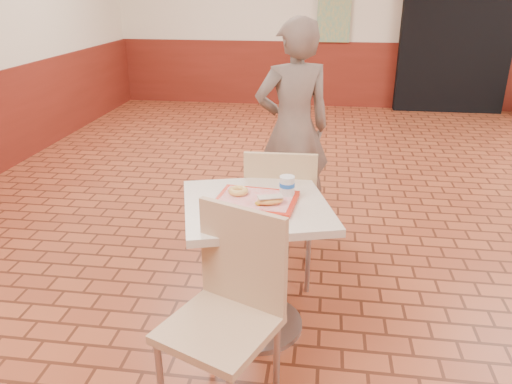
# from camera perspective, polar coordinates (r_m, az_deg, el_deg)

# --- Properties ---
(room_shell) EXTENTS (8.01, 10.01, 3.01)m
(room_shell) POSITION_cam_1_polar(r_m,az_deg,el_deg) (3.21, 20.58, 15.67)
(room_shell) COLOR brown
(room_shell) RESTS_ON ground
(wainscot_band) EXTENTS (8.00, 10.00, 1.00)m
(wainscot_band) POSITION_cam_1_polar(r_m,az_deg,el_deg) (3.46, 18.35, -0.92)
(wainscot_band) COLOR maroon
(wainscot_band) RESTS_ON ground
(corridor_doorway) EXTENTS (1.60, 0.22, 2.20)m
(corridor_doorway) POSITION_cam_1_polar(r_m,az_deg,el_deg) (8.25, 21.87, 16.09)
(corridor_doorway) COLOR black
(corridor_doorway) RESTS_ON ground
(promo_poster) EXTENTS (0.50, 0.03, 1.20)m
(promo_poster) POSITION_cam_1_polar(r_m,az_deg,el_deg) (8.07, 9.00, 20.81)
(promo_poster) COLOR gray
(promo_poster) RESTS_ON wainscot_band
(main_table) EXTENTS (0.73, 0.73, 0.77)m
(main_table) POSITION_cam_1_polar(r_m,az_deg,el_deg) (2.69, 0.00, -6.15)
(main_table) COLOR beige
(main_table) RESTS_ON ground
(chair_main_front) EXTENTS (0.57, 0.57, 0.94)m
(chair_main_front) POSITION_cam_1_polar(r_m,az_deg,el_deg) (2.23, -3.16, -12.65)
(chair_main_front) COLOR tan
(chair_main_front) RESTS_ON ground
(chair_main_back) EXTENTS (0.44, 0.44, 0.92)m
(chair_main_back) POSITION_cam_1_polar(r_m,az_deg,el_deg) (3.11, 2.85, -2.05)
(chair_main_back) COLOR tan
(chair_main_back) RESTS_ON ground
(customer) EXTENTS (0.69, 0.58, 1.62)m
(customer) POSITION_cam_1_polar(r_m,az_deg,el_deg) (3.78, 4.26, 7.17)
(customer) COLOR #6F5F56
(customer) RESTS_ON ground
(serving_tray) EXTENTS (0.41, 0.32, 0.03)m
(serving_tray) POSITION_cam_1_polar(r_m,az_deg,el_deg) (2.57, 0.00, -0.98)
(serving_tray) COLOR red
(serving_tray) RESTS_ON main_table
(ring_donut) EXTENTS (0.13, 0.13, 0.03)m
(ring_donut) POSITION_cam_1_polar(r_m,az_deg,el_deg) (2.61, -2.04, 0.13)
(ring_donut) COLOR gold
(ring_donut) RESTS_ON serving_tray
(long_john_donut) EXTENTS (0.15, 0.11, 0.04)m
(long_john_donut) POSITION_cam_1_polar(r_m,az_deg,el_deg) (2.49, 1.55, -0.99)
(long_john_donut) COLOR gold
(long_john_donut) RESTS_ON serving_tray
(paper_cup) EXTENTS (0.08, 0.08, 0.10)m
(paper_cup) POSITION_cam_1_polar(r_m,az_deg,el_deg) (2.60, 3.57, 0.77)
(paper_cup) COLOR silver
(paper_cup) RESTS_ON serving_tray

